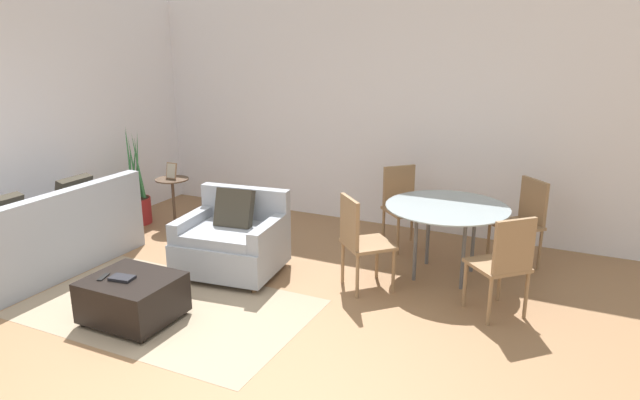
% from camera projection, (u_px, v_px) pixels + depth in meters
% --- Properties ---
extents(ground_plane, '(20.00, 20.00, 0.00)m').
position_uv_depth(ground_plane, '(150.00, 363.00, 4.16)').
color(ground_plane, '#936B47').
extents(wall_back, '(12.00, 0.06, 2.75)m').
position_uv_depth(wall_back, '(352.00, 113.00, 7.05)').
color(wall_back, white).
rests_on(wall_back, ground_plane).
extents(wall_left, '(0.06, 12.00, 2.75)m').
position_uv_depth(wall_left, '(39.00, 123.00, 6.22)').
color(wall_left, white).
rests_on(wall_left, ground_plane).
extents(area_rug, '(2.49, 1.51, 0.01)m').
position_uv_depth(area_rug, '(166.00, 308.00, 4.99)').
color(area_rug, gray).
rests_on(area_rug, ground_plane).
extents(couch, '(0.95, 2.08, 0.89)m').
position_uv_depth(couch, '(38.00, 244.00, 5.70)').
color(couch, '#999EA8').
rests_on(couch, ground_plane).
extents(armchair, '(1.04, 0.93, 0.85)m').
position_uv_depth(armchair, '(233.00, 241.00, 5.67)').
color(armchair, '#999EA8').
rests_on(armchair, ground_plane).
extents(ottoman, '(0.71, 0.62, 0.38)m').
position_uv_depth(ottoman, '(133.00, 297.00, 4.72)').
color(ottoman, black).
rests_on(ottoman, ground_plane).
extents(book_stack, '(0.21, 0.15, 0.02)m').
position_uv_depth(book_stack, '(122.00, 278.00, 4.65)').
color(book_stack, black).
rests_on(book_stack, ottoman).
extents(tv_remote_primary, '(0.08, 0.15, 0.01)m').
position_uv_depth(tv_remote_primary, '(103.00, 277.00, 4.68)').
color(tv_remote_primary, black).
rests_on(tv_remote_primary, ottoman).
extents(potted_plant, '(0.35, 0.35, 1.23)m').
position_uv_depth(potted_plant, '(137.00, 200.00, 7.17)').
color(potted_plant, maroon).
rests_on(potted_plant, ground_plane).
extents(side_table, '(0.40, 0.40, 0.61)m').
position_uv_depth(side_table, '(173.00, 193.00, 7.00)').
color(side_table, '#4C3828').
rests_on(side_table, ground_plane).
extents(picture_frame, '(0.15, 0.07, 0.20)m').
position_uv_depth(picture_frame, '(171.00, 171.00, 6.92)').
color(picture_frame, '#8C6647').
rests_on(picture_frame, side_table).
extents(dining_table, '(1.18, 1.18, 0.72)m').
position_uv_depth(dining_table, '(447.00, 213.00, 5.48)').
color(dining_table, '#99A8AD').
rests_on(dining_table, ground_plane).
extents(dining_chair_near_left, '(0.59, 0.59, 0.90)m').
position_uv_depth(dining_chair_near_left, '(359.00, 237.00, 5.23)').
color(dining_chair_near_left, '#93704C').
rests_on(dining_chair_near_left, ground_plane).
extents(dining_chair_near_right, '(0.59, 0.59, 0.90)m').
position_uv_depth(dining_chair_near_right, '(505.00, 260.00, 4.70)').
color(dining_chair_near_right, '#93704C').
rests_on(dining_chair_near_right, ground_plane).
extents(dining_chair_far_left, '(0.59, 0.59, 0.90)m').
position_uv_depth(dining_chair_far_left, '(402.00, 201.00, 6.35)').
color(dining_chair_far_left, '#93704C').
rests_on(dining_chair_far_left, ground_plane).
extents(dining_chair_far_right, '(0.59, 0.59, 0.90)m').
position_uv_depth(dining_chair_far_right, '(524.00, 217.00, 5.81)').
color(dining_chair_far_right, '#93704C').
rests_on(dining_chair_far_right, ground_plane).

